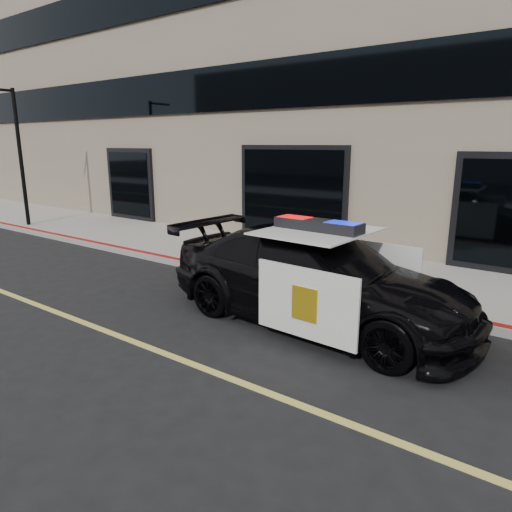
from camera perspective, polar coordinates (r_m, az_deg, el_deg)
The scene contains 6 objects.
ground at distance 7.65m, azimuth -17.60°, elevation -9.21°, with size 120.00×120.00×0.00m, color black.
sidewalk_n at distance 11.33m, azimuth 4.11°, elevation -0.67°, with size 60.00×3.50×0.15m, color gray.
building_n at distance 15.97m, azimuth 15.61°, elevation 24.57°, with size 60.00×7.00×12.00m, color #756856.
police_car at distance 7.57m, azimuth 7.55°, elevation -2.64°, with size 2.76×5.54×1.74m.
fire_hydrant at distance 10.19m, azimuth 1.01°, elevation 0.53°, with size 0.40×0.55×0.88m.
street_light at distance 17.65m, azimuth -27.59°, elevation 11.51°, with size 0.13×1.15×4.53m.
Camera 1 is at (5.79, -4.06, 2.92)m, focal length 32.00 mm.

